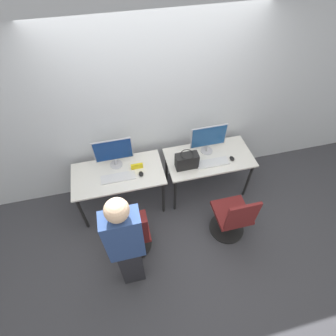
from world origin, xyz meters
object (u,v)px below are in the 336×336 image
handbag (187,161)px  mouse_left (141,174)px  office_chair_left (132,235)px  keyboard_right (212,163)px  monitor_left (113,152)px  mouse_right (232,158)px  monitor_right (209,138)px  person_left (126,244)px  keyboard_left (118,178)px  office_chair_right (232,219)px

handbag → mouse_left: bearing=179.9°
office_chair_left → keyboard_right: office_chair_left is taller
monitor_left → handbag: monitor_left is taller
keyboard_right → handbag: bearing=175.4°
mouse_right → monitor_left: bearing=170.1°
monitor_left → keyboard_right: size_ratio=1.12×
mouse_left → office_chair_left: bearing=-111.3°
monitor_right → keyboard_right: bearing=-90.0°
person_left → handbag: (0.93, 1.01, -0.07)m
office_chair_left → mouse_right: (1.52, 0.62, 0.37)m
office_chair_left → person_left: person_left is taller
mouse_right → monitor_right: bearing=140.8°
keyboard_left → person_left: person_left is taller
monitor_left → handbag: (0.92, -0.25, -0.13)m
mouse_left → monitor_right: 1.03m
mouse_right → office_chair_right: office_chair_right is taller
monitor_right → keyboard_right: (0.00, -0.25, -0.24)m
keyboard_left → mouse_right: (1.57, -0.04, 0.01)m
mouse_right → office_chair_right: bearing=-107.0°
keyboard_right → mouse_right: 0.29m
monitor_left → office_chair_right: 1.77m
mouse_left → person_left: bearing=-107.1°
mouse_left → keyboard_left: bearing=177.3°
keyboard_right → mouse_right: mouse_right is taller
office_chair_left → person_left: 0.65m
office_chair_right → monitor_right: bearing=94.6°
keyboard_left → keyboard_right: bearing=-2.0°
mouse_left → mouse_right: same height
mouse_left → handbag: (0.62, -0.00, 0.10)m
mouse_right → office_chair_right: (-0.21, -0.70, -0.37)m
handbag → office_chair_right: bearing=-58.7°
monitor_left → mouse_left: 0.46m
keyboard_left → keyboard_right: (1.28, -0.04, 0.00)m
mouse_left → monitor_right: monitor_right is taller
person_left → keyboard_right: (1.29, 0.98, -0.18)m
keyboard_left → monitor_left: bearing=90.0°
monitor_left → monitor_right: bearing=-1.7°
keyboard_right → mouse_right: size_ratio=4.95×
keyboard_left → office_chair_right: office_chair_right is taller
handbag → office_chair_left: bearing=-143.6°
office_chair_right → mouse_left: bearing=145.7°
person_left → office_chair_right: size_ratio=1.84×
monitor_left → mouse_right: (1.57, -0.27, -0.23)m
office_chair_right → handbag: 0.96m
monitor_left → person_left: bearing=-90.5°
office_chair_left → monitor_right: (1.23, 0.86, 0.60)m
office_chair_left → monitor_right: monitor_right is taller
mouse_left → handbag: bearing=-0.1°
mouse_left → handbag: size_ratio=0.30×
monitor_left → keyboard_left: bearing=-90.0°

